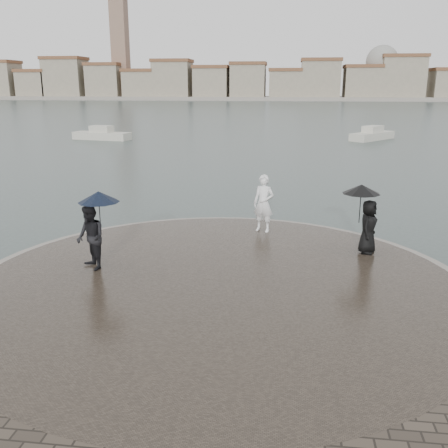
# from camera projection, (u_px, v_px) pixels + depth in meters

# --- Properties ---
(ground) EXTENTS (400.00, 400.00, 0.00)m
(ground) POSITION_uv_depth(u_px,v_px,m) (190.00, 374.00, 8.90)
(ground) COLOR #2B3835
(ground) RESTS_ON ground
(kerb_ring) EXTENTS (12.50, 12.50, 0.32)m
(kerb_ring) POSITION_uv_depth(u_px,v_px,m) (217.00, 289.00, 12.20)
(kerb_ring) COLOR gray
(kerb_ring) RESTS_ON ground
(quay_tip) EXTENTS (11.90, 11.90, 0.36)m
(quay_tip) POSITION_uv_depth(u_px,v_px,m) (217.00, 288.00, 12.20)
(quay_tip) COLOR #2D261E
(quay_tip) RESTS_ON ground
(statue) EXTENTS (0.79, 0.65, 1.86)m
(statue) POSITION_uv_depth(u_px,v_px,m) (264.00, 203.00, 16.07)
(statue) COLOR white
(statue) RESTS_ON quay_tip
(visitor_left) EXTENTS (1.29, 1.14, 2.04)m
(visitor_left) POSITION_uv_depth(u_px,v_px,m) (93.00, 227.00, 12.71)
(visitor_left) COLOR black
(visitor_left) RESTS_ON quay_tip
(visitor_right) EXTENTS (1.14, 1.06, 1.95)m
(visitor_right) POSITION_uv_depth(u_px,v_px,m) (366.00, 214.00, 13.97)
(visitor_right) COLOR black
(visitor_right) RESTS_ON quay_tip
(far_skyline) EXTENTS (260.00, 20.00, 37.00)m
(far_skyline) POSITION_uv_depth(u_px,v_px,m) (266.00, 83.00, 161.66)
(far_skyline) COLOR gray
(far_skyline) RESTS_ON ground
(boats) EXTENTS (47.01, 7.21, 1.50)m
(boats) POSITION_uv_depth(u_px,v_px,m) (340.00, 136.00, 46.28)
(boats) COLOR beige
(boats) RESTS_ON ground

